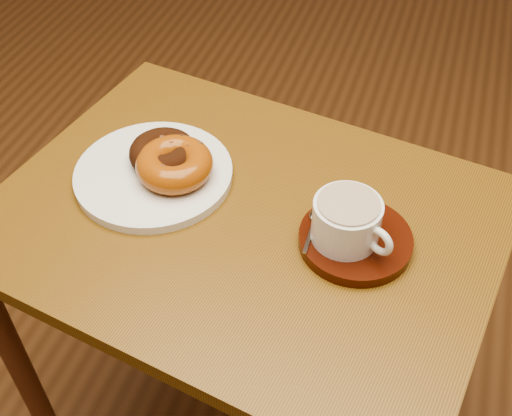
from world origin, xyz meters
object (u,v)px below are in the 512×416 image
(saucer, at_px, (355,240))
(coffee_cup, at_px, (347,221))
(cafe_table, at_px, (244,262))
(donut_plate, at_px, (154,174))

(saucer, distance_m, coffee_cup, 0.05)
(cafe_table, bearing_deg, saucer, 7.41)
(cafe_table, relative_size, saucer, 5.10)
(donut_plate, distance_m, saucer, 0.34)
(saucer, bearing_deg, cafe_table, 177.67)
(donut_plate, bearing_deg, coffee_cup, -8.59)
(cafe_table, bearing_deg, coffee_cup, 4.59)
(donut_plate, xyz_separation_m, saucer, (0.34, -0.04, 0.00))
(cafe_table, height_order, donut_plate, donut_plate)
(saucer, xyz_separation_m, coffee_cup, (-0.01, -0.01, 0.04))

